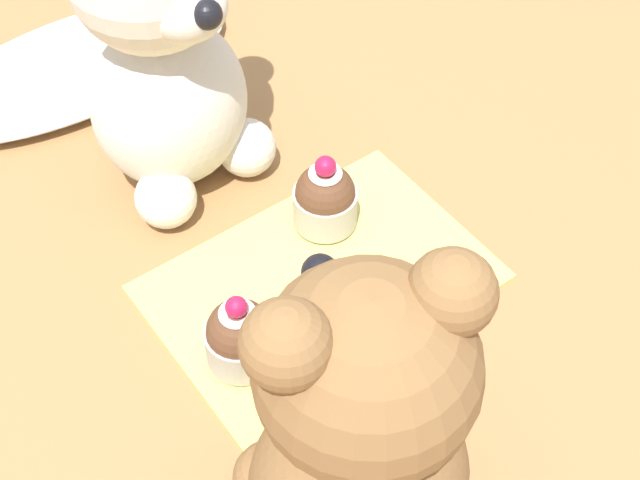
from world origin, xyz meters
TOP-DOWN VIEW (x-y plane):
  - ground_plane at (0.00, 0.00)m, footprint 4.00×4.00m
  - knitted_placemat at (0.00, 0.00)m, footprint 0.27×0.19m
  - tulle_cloth at (-0.04, 0.36)m, footprint 0.34×0.16m
  - teddy_bear_cream at (-0.02, 0.18)m, footprint 0.15×0.15m
  - teddy_bear_tan at (-0.10, -0.18)m, footprint 0.17×0.16m
  - cupcake_near_cream_bear at (0.04, 0.05)m, footprint 0.06×0.06m
  - cupcake_near_tan_bear at (-0.09, -0.03)m, footprint 0.05×0.05m

SIDE VIEW (x-z plane):
  - ground_plane at x=0.00m, z-range 0.00..0.00m
  - knitted_placemat at x=0.00m, z-range 0.00..0.01m
  - tulle_cloth at x=-0.04m, z-range 0.00..0.03m
  - cupcake_near_tan_bear at x=-0.09m, z-range 0.00..0.07m
  - cupcake_near_cream_bear at x=0.04m, z-range 0.00..0.07m
  - teddy_bear_tan at x=-0.10m, z-range -0.01..0.27m
  - teddy_bear_cream at x=-0.02m, z-range -0.01..0.28m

